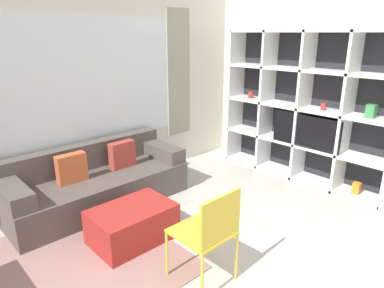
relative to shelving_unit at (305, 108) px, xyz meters
The scene contains 7 objects.
wall_back 3.14m from the shelving_unit, 146.30° to the left, with size 6.72×0.11×2.70m.
wall_right 0.41m from the shelving_unit, 39.88° to the left, with size 0.07×4.26×2.70m, color silver.
area_rug 3.71m from the shelving_unit, behind, with size 2.13×1.83×0.01m, color gray.
shelving_unit is the anchor object (origin of this frame).
couch_main 3.01m from the shelving_unit, 154.19° to the left, with size 2.18×0.84×0.73m.
ottoman 2.90m from the shelving_unit, behind, with size 0.82×0.55×0.38m.
folding_chair 2.77m from the shelving_unit, 165.52° to the right, with size 0.44×0.46×0.86m.
Camera 1 is at (-1.82, -1.01, 2.05)m, focal length 32.00 mm.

